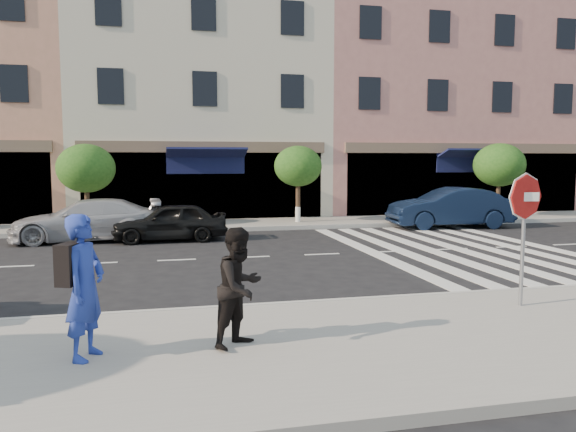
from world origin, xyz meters
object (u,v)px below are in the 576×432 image
object	(u,v)px
car_far_left	(87,220)
photographer	(85,287)
walker	(240,287)
stop_sign	(525,209)
car_far_right	(450,208)
car_far_mid	(170,222)

from	to	relation	value
car_far_left	photographer	bearing A→B (deg)	4.72
photographer	walker	bearing A→B (deg)	-66.72
stop_sign	car_far_right	bearing A→B (deg)	72.66
photographer	walker	xyz separation A→B (m)	(1.96, 0.03, -0.11)
stop_sign	car_far_right	xyz separation A→B (m)	(4.97, 11.39, -1.05)
car_far_left	car_far_right	world-z (taller)	car_far_right
car_far_left	car_far_mid	distance (m)	2.68
walker	car_far_mid	xyz separation A→B (m)	(-0.71, 11.18, -0.33)
walker	car_far_left	size ratio (longest dim) A/B	0.34
stop_sign	car_far_mid	bearing A→B (deg)	125.45
walker	car_far_right	bearing A→B (deg)	10.42
car_far_left	car_far_mid	bearing A→B (deg)	76.18
stop_sign	car_far_left	world-z (taller)	stop_sign
car_far_mid	car_far_right	bearing A→B (deg)	95.34
walker	car_far_mid	distance (m)	11.21
car_far_mid	car_far_right	distance (m)	10.75
car_far_left	walker	bearing A→B (deg)	13.93
photographer	car_far_mid	size ratio (longest dim) A/B	0.50
photographer	car_far_left	world-z (taller)	photographer
photographer	car_far_mid	bearing A→B (deg)	15.92
photographer	car_far_right	xyz separation A→B (m)	(11.93, 12.38, -0.29)
walker	car_far_mid	size ratio (longest dim) A/B	0.44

